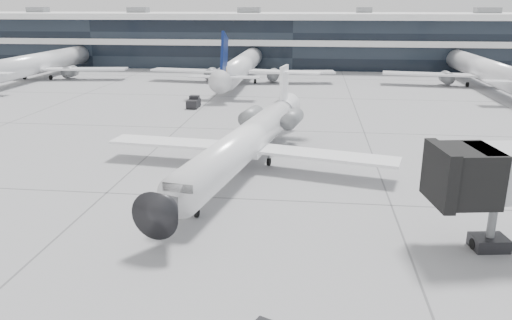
# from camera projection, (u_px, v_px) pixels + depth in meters

# --- Properties ---
(ground) EXTENTS (220.00, 220.00, 0.00)m
(ground) POSITION_uv_depth(u_px,v_px,m) (244.00, 199.00, 34.67)
(ground) COLOR gray
(ground) RESTS_ON ground
(terminal) EXTENTS (170.00, 22.00, 10.00)m
(terminal) POSITION_uv_depth(u_px,v_px,m) (295.00, 42.00, 110.93)
(terminal) COLOR black
(terminal) RESTS_ON ground
(bg_jet_left) EXTENTS (32.00, 40.00, 9.60)m
(bg_jet_left) POSITION_uv_depth(u_px,v_px,m) (44.00, 78.00, 91.79)
(bg_jet_left) COLOR white
(bg_jet_left) RESTS_ON ground
(bg_jet_center) EXTENTS (32.00, 40.00, 9.60)m
(bg_jet_center) POSITION_uv_depth(u_px,v_px,m) (242.00, 81.00, 87.71)
(bg_jet_center) COLOR white
(bg_jet_center) RESTS_ON ground
(bg_jet_right) EXTENTS (32.00, 40.00, 9.60)m
(bg_jet_right) POSITION_uv_depth(u_px,v_px,m) (479.00, 86.00, 83.29)
(bg_jet_right) COLOR white
(bg_jet_right) RESTS_ON ground
(regional_jet) EXTENTS (24.28, 30.27, 7.02)m
(regional_jet) POSITION_uv_depth(u_px,v_px,m) (247.00, 140.00, 40.55)
(regional_jet) COLOR white
(regional_jet) RESTS_ON ground
(traffic_cone) EXTENTS (0.48, 0.48, 0.57)m
(traffic_cone) POSITION_uv_depth(u_px,v_px,m) (236.00, 136.00, 50.20)
(traffic_cone) COLOR red
(traffic_cone) RESTS_ON ground
(far_tug) EXTENTS (1.49, 2.44, 1.53)m
(far_tug) POSITION_uv_depth(u_px,v_px,m) (194.00, 102.00, 65.17)
(far_tug) COLOR black
(far_tug) RESTS_ON ground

